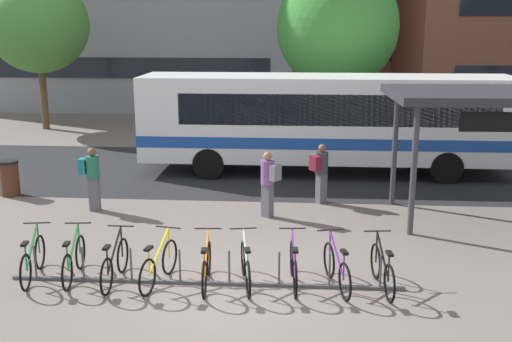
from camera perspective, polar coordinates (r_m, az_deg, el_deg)
ground at (r=11.41m, az=-2.39°, el=-11.21°), size 200.00×200.00×0.00m
bus_lane_asphalt at (r=20.17m, az=0.62°, el=0.01°), size 80.00×7.20×0.01m
city_bus at (r=19.80m, az=6.45°, el=4.89°), size 12.03×2.63×3.20m
bike_rack at (r=11.61m, az=-4.90°, el=-10.30°), size 7.54×0.12×0.70m
parked_bicycle_green_0 at (r=12.46m, az=-20.49°, el=-7.99°), size 0.52×1.71×0.99m
parked_bicycle_green_1 at (r=12.20m, az=-16.96°, el=-8.16°), size 0.52×1.72×0.99m
parked_bicycle_black_2 at (r=11.83m, az=-13.30°, el=-8.63°), size 0.52×1.72×0.99m
parked_bicycle_yellow_3 at (r=11.61m, az=-9.24°, el=-8.87°), size 0.54×1.70×0.99m
parked_bicycle_orange_4 at (r=11.42m, az=-4.74°, el=-9.13°), size 0.52×1.72×0.99m
parked_bicycle_silver_5 at (r=11.39m, az=-0.99°, el=-9.14°), size 0.52×1.70×0.99m
parked_bicycle_purple_6 at (r=11.41m, az=3.60°, el=-9.11°), size 0.52×1.72×0.99m
parked_bicycle_purple_7 at (r=11.41m, az=7.70°, el=-9.23°), size 0.59×1.69×0.99m
parked_bicycle_black_8 at (r=11.49m, az=11.95°, el=-9.25°), size 0.52×1.72×0.99m
commuter_maroon_pack_0 at (r=16.46m, az=6.19°, el=0.14°), size 0.60×0.57×1.66m
commuter_teal_pack_1 at (r=16.28m, az=-15.37°, el=-0.33°), size 0.53×0.35×1.70m
commuter_grey_pack_2 at (r=15.15m, az=1.21°, el=-0.85°), size 0.60×0.56×1.71m
trash_bin at (r=18.58m, az=-22.42°, el=-0.63°), size 0.55×0.55×1.03m
street_tree_0 at (r=29.63m, az=-20.09°, el=12.98°), size 4.58×4.58×7.00m
street_tree_1 at (r=24.42m, az=7.77°, el=13.45°), size 4.79×4.79×7.19m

